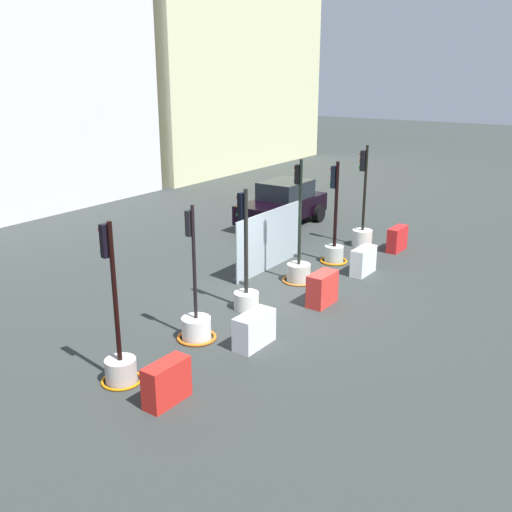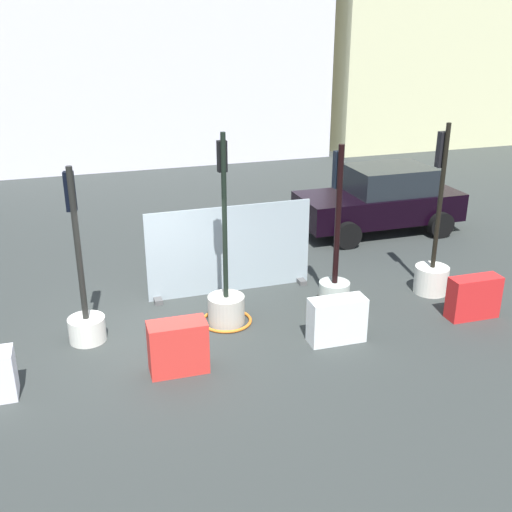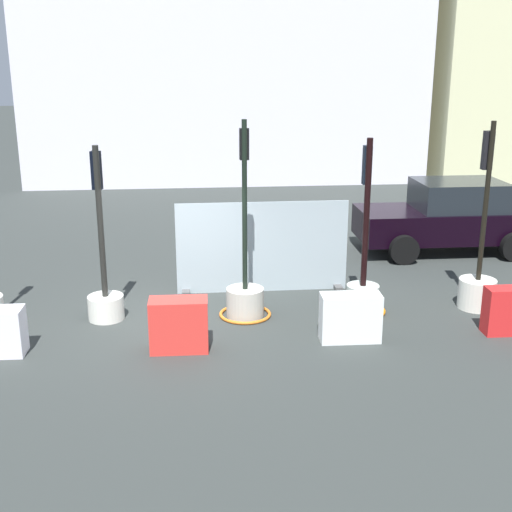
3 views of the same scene
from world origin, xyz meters
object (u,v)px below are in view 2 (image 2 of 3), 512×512
traffic_light_4 (334,282)px  construction_barrier_4 (474,297)px  traffic_light_2 (85,308)px  construction_barrier_3 (337,320)px  traffic_light_3 (226,299)px  traffic_light_5 (432,265)px  construction_barrier_2 (178,347)px  car_black_sedan (381,200)px

traffic_light_4 → construction_barrier_4: bearing=-27.7°
traffic_light_2 → construction_barrier_3: bearing=-18.4°
traffic_light_3 → traffic_light_5: bearing=-0.1°
traffic_light_4 → construction_barrier_3: (-0.55, -1.30, -0.14)m
construction_barrier_2 → traffic_light_5: bearing=14.0°
traffic_light_2 → construction_barrier_2: traffic_light_2 is taller
traffic_light_4 → traffic_light_5: 2.30m
traffic_light_3 → construction_barrier_3: (1.72, -1.34, -0.07)m
traffic_light_5 → construction_barrier_2: size_ratio=3.70×
traffic_light_5 → construction_barrier_3: (-2.85, -1.33, -0.20)m
construction_barrier_3 → car_black_sedan: size_ratio=0.24×
traffic_light_3 → traffic_light_4: traffic_light_3 is taller
traffic_light_5 → construction_barrier_3: 3.15m
traffic_light_4 → construction_barrier_2: size_ratio=3.42×
traffic_light_4 → construction_barrier_4: traffic_light_4 is taller
traffic_light_2 → traffic_light_3: 2.63m
traffic_light_2 → construction_barrier_3: size_ratio=3.11×
traffic_light_5 → car_black_sedan: bearing=76.9°
construction_barrier_2 → car_black_sedan: 8.62m
construction_barrier_3 → construction_barrier_4: 2.96m
traffic_light_4 → traffic_light_2: bearing=178.3°
construction_barrier_2 → traffic_light_3: bearing=49.8°
traffic_light_4 → construction_barrier_4: size_ratio=3.23×
car_black_sedan → construction_barrier_4: bearing=-98.7°
traffic_light_4 → car_black_sedan: bearing=51.0°
traffic_light_2 → car_black_sedan: size_ratio=0.74×
traffic_light_2 → construction_barrier_4: (7.30, -1.41, -0.22)m
car_black_sedan → construction_barrier_3: bearing=-125.5°
traffic_light_2 → traffic_light_3: bearing=-2.3°
traffic_light_3 → car_black_sedan: 6.76m
traffic_light_2 → construction_barrier_2: 2.10m
traffic_light_5 → car_black_sedan: traffic_light_5 is taller
construction_barrier_3 → traffic_light_5: bearing=25.0°
car_black_sedan → traffic_light_4: bearing=-129.0°
traffic_light_4 → car_black_sedan: (3.22, 3.97, 0.33)m
traffic_light_3 → construction_barrier_3: size_ratio=3.53×
traffic_light_3 → traffic_light_4: (2.27, -0.04, 0.07)m
traffic_light_5 → construction_barrier_4: (0.11, -1.29, -0.20)m
construction_barrier_3 → construction_barrier_4: (2.96, 0.04, 0.00)m
traffic_light_3 → traffic_light_4: 2.27m
traffic_light_3 → construction_barrier_4: bearing=-15.6°
traffic_light_2 → traffic_light_3: traffic_light_3 is taller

